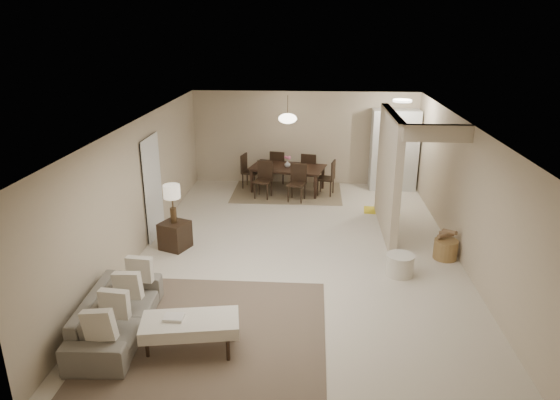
# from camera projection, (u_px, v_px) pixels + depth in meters

# --- Properties ---
(floor) EXTENTS (9.00, 9.00, 0.00)m
(floor) POSITION_uv_depth(u_px,v_px,m) (298.00, 252.00, 9.61)
(floor) COLOR beige
(floor) RESTS_ON ground
(ceiling) EXTENTS (9.00, 9.00, 0.00)m
(ceiling) POSITION_uv_depth(u_px,v_px,m) (300.00, 123.00, 8.79)
(ceiling) COLOR white
(ceiling) RESTS_ON back_wall
(back_wall) EXTENTS (6.00, 0.00, 6.00)m
(back_wall) POSITION_uv_depth(u_px,v_px,m) (304.00, 138.00, 13.44)
(back_wall) COLOR #C5B395
(back_wall) RESTS_ON floor
(left_wall) EXTENTS (0.00, 9.00, 9.00)m
(left_wall) POSITION_uv_depth(u_px,v_px,m) (140.00, 187.00, 9.40)
(left_wall) COLOR #C5B395
(left_wall) RESTS_ON floor
(right_wall) EXTENTS (0.00, 9.00, 9.00)m
(right_wall) POSITION_uv_depth(u_px,v_px,m) (465.00, 194.00, 9.01)
(right_wall) COLOR #C5B395
(right_wall) RESTS_ON floor
(partition) EXTENTS (0.15, 2.50, 2.50)m
(partition) POSITION_uv_depth(u_px,v_px,m) (388.00, 173.00, 10.26)
(partition) COLOR #C5B395
(partition) RESTS_ON floor
(doorway) EXTENTS (0.04, 0.90, 2.04)m
(doorway) POSITION_uv_depth(u_px,v_px,m) (152.00, 189.00, 10.03)
(doorway) COLOR black
(doorway) RESTS_ON floor
(pantry_cabinet) EXTENTS (1.20, 0.55, 2.10)m
(pantry_cabinet) POSITION_uv_depth(u_px,v_px,m) (394.00, 150.00, 13.02)
(pantry_cabinet) COLOR silver
(pantry_cabinet) RESTS_ON floor
(flush_light) EXTENTS (0.44, 0.44, 0.05)m
(flush_light) POSITION_uv_depth(u_px,v_px,m) (402.00, 101.00, 11.66)
(flush_light) COLOR white
(flush_light) RESTS_ON ceiling
(living_rug) EXTENTS (3.20, 3.20, 0.01)m
(living_rug) POSITION_uv_depth(u_px,v_px,m) (211.00, 336.00, 7.00)
(living_rug) COLOR brown
(living_rug) RESTS_ON floor
(sofa) EXTENTS (2.09, 0.91, 0.60)m
(sofa) POSITION_uv_depth(u_px,v_px,m) (117.00, 314.00, 6.99)
(sofa) COLOR slate
(sofa) RESTS_ON floor
(ottoman_bench) EXTENTS (1.36, 0.79, 0.46)m
(ottoman_bench) POSITION_uv_depth(u_px,v_px,m) (190.00, 325.00, 6.61)
(ottoman_bench) COLOR beige
(ottoman_bench) RESTS_ON living_rug
(side_table) EXTENTS (0.64, 0.64, 0.54)m
(side_table) POSITION_uv_depth(u_px,v_px,m) (175.00, 235.00, 9.69)
(side_table) COLOR black
(side_table) RESTS_ON floor
(table_lamp) EXTENTS (0.32, 0.32, 0.76)m
(table_lamp) POSITION_uv_depth(u_px,v_px,m) (172.00, 195.00, 9.42)
(table_lamp) COLOR #48341E
(table_lamp) RESTS_ON side_table
(round_pouf) EXTENTS (0.48, 0.48, 0.38)m
(round_pouf) POSITION_uv_depth(u_px,v_px,m) (400.00, 265.00, 8.67)
(round_pouf) COLOR beige
(round_pouf) RESTS_ON floor
(wicker_basket) EXTENTS (0.54, 0.54, 0.37)m
(wicker_basket) POSITION_uv_depth(u_px,v_px,m) (446.00, 249.00, 9.28)
(wicker_basket) COLOR olive
(wicker_basket) RESTS_ON floor
(dining_rug) EXTENTS (2.80, 2.10, 0.01)m
(dining_rug) POSITION_uv_depth(u_px,v_px,m) (287.00, 191.00, 13.12)
(dining_rug) COLOR brown
(dining_rug) RESTS_ON floor
(dining_table) EXTENTS (2.07, 1.45, 0.66)m
(dining_table) POSITION_uv_depth(u_px,v_px,m) (287.00, 179.00, 13.02)
(dining_table) COLOR black
(dining_table) RESTS_ON dining_rug
(dining_chairs) EXTENTS (2.48, 2.01, 0.91)m
(dining_chairs) POSITION_uv_depth(u_px,v_px,m) (287.00, 175.00, 12.97)
(dining_chairs) COLOR black
(dining_chairs) RESTS_ON dining_rug
(vase) EXTENTS (0.22, 0.22, 0.17)m
(vase) POSITION_uv_depth(u_px,v_px,m) (287.00, 164.00, 12.88)
(vase) COLOR silver
(vase) RESTS_ON dining_table
(yellow_mat) EXTENTS (0.86, 0.57, 0.01)m
(yellow_mat) POSITION_uv_depth(u_px,v_px,m) (382.00, 211.00, 11.73)
(yellow_mat) COLOR yellow
(yellow_mat) RESTS_ON floor
(pendant_light) EXTENTS (0.46, 0.46, 0.71)m
(pendant_light) POSITION_uv_depth(u_px,v_px,m) (288.00, 118.00, 12.49)
(pendant_light) COLOR #48341E
(pendant_light) RESTS_ON ceiling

